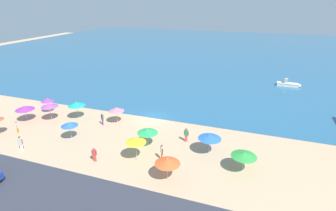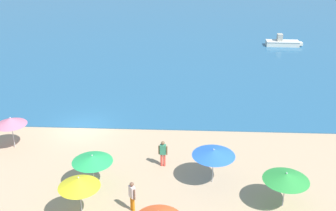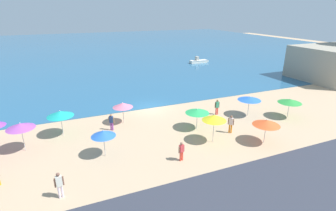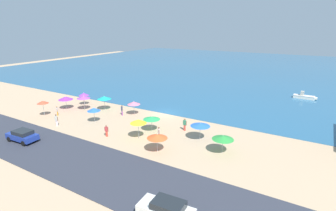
{
  "view_description": "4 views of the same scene",
  "coord_description": "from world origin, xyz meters",
  "px_view_note": "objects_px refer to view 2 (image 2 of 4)",
  "views": [
    {
      "loc": [
        13.03,
        -30.65,
        15.41
      ],
      "look_at": [
        1.63,
        1.76,
        1.44
      ],
      "focal_mm": 28.0,
      "sensor_mm": 36.0,
      "label": 1
    },
    {
      "loc": [
        7.54,
        -26.98,
        14.31
      ],
      "look_at": [
        6.13,
        2.11,
        1.0
      ],
      "focal_mm": 45.0,
      "sensor_mm": 36.0,
      "label": 2
    },
    {
      "loc": [
        -9.36,
        -27.46,
        11.02
      ],
      "look_at": [
        1.0,
        -3.04,
        1.23
      ],
      "focal_mm": 28.0,
      "sensor_mm": 36.0,
      "label": 3
    },
    {
      "loc": [
        21.3,
        -34.43,
        13.73
      ],
      "look_at": [
        1.62,
        -1.61,
        2.06
      ],
      "focal_mm": 28.0,
      "sensor_mm": 36.0,
      "label": 4
    }
  ],
  "objects_px": {
    "beach_umbrella_1": "(11,121)",
    "beach_umbrella_11": "(214,153)",
    "beach_umbrella_4": "(92,159)",
    "bather_0": "(163,152)",
    "beach_umbrella_5": "(286,177)",
    "skiff_nearshore": "(283,43)",
    "bather_5": "(132,195)",
    "beach_umbrella_10": "(79,182)"
  },
  "relations": [
    {
      "from": "bather_5",
      "to": "skiff_nearshore",
      "type": "height_order",
      "value": "bather_5"
    },
    {
      "from": "bather_0",
      "to": "skiff_nearshore",
      "type": "height_order",
      "value": "bather_0"
    },
    {
      "from": "bather_0",
      "to": "bather_5",
      "type": "distance_m",
      "value": 4.6
    },
    {
      "from": "beach_umbrella_4",
      "to": "beach_umbrella_1",
      "type": "bearing_deg",
      "value": 146.62
    },
    {
      "from": "beach_umbrella_1",
      "to": "bather_0",
      "type": "distance_m",
      "value": 10.27
    },
    {
      "from": "beach_umbrella_1",
      "to": "beach_umbrella_10",
      "type": "xyz_separation_m",
      "value": [
        6.26,
        -7.05,
        0.34
      ]
    },
    {
      "from": "beach_umbrella_10",
      "to": "beach_umbrella_11",
      "type": "xyz_separation_m",
      "value": [
        6.79,
        3.69,
        -0.32
      ]
    },
    {
      "from": "beach_umbrella_1",
      "to": "bather_0",
      "type": "bearing_deg",
      "value": -9.96
    },
    {
      "from": "beach_umbrella_4",
      "to": "beach_umbrella_10",
      "type": "bearing_deg",
      "value": -89.9
    },
    {
      "from": "bather_0",
      "to": "beach_umbrella_4",
      "type": "bearing_deg",
      "value": -148.36
    },
    {
      "from": "beach_umbrella_1",
      "to": "skiff_nearshore",
      "type": "bearing_deg",
      "value": 47.61
    },
    {
      "from": "beach_umbrella_4",
      "to": "skiff_nearshore",
      "type": "xyz_separation_m",
      "value": [
        16.39,
        28.92,
        -1.4
      ]
    },
    {
      "from": "bather_0",
      "to": "beach_umbrella_1",
      "type": "bearing_deg",
      "value": 170.04
    },
    {
      "from": "beach_umbrella_1",
      "to": "beach_umbrella_4",
      "type": "xyz_separation_m",
      "value": [
        6.25,
        -4.12,
        -0.12
      ]
    },
    {
      "from": "beach_umbrella_1",
      "to": "beach_umbrella_11",
      "type": "height_order",
      "value": "beach_umbrella_1"
    },
    {
      "from": "beach_umbrella_10",
      "to": "beach_umbrella_5",
      "type": "bearing_deg",
      "value": 8.88
    },
    {
      "from": "skiff_nearshore",
      "to": "beach_umbrella_4",
      "type": "bearing_deg",
      "value": -119.54
    },
    {
      "from": "beach_umbrella_1",
      "to": "bather_5",
      "type": "bearing_deg",
      "value": -35.27
    },
    {
      "from": "beach_umbrella_11",
      "to": "skiff_nearshore",
      "type": "distance_m",
      "value": 29.79
    },
    {
      "from": "beach_umbrella_1",
      "to": "beach_umbrella_11",
      "type": "relative_size",
      "value": 0.92
    },
    {
      "from": "beach_umbrella_10",
      "to": "bather_5",
      "type": "bearing_deg",
      "value": 19.72
    },
    {
      "from": "beach_umbrella_1",
      "to": "skiff_nearshore",
      "type": "height_order",
      "value": "beach_umbrella_1"
    },
    {
      "from": "beach_umbrella_5",
      "to": "beach_umbrella_11",
      "type": "xyz_separation_m",
      "value": [
        -3.66,
        2.06,
        0.12
      ]
    },
    {
      "from": "beach_umbrella_4",
      "to": "bather_0",
      "type": "xyz_separation_m",
      "value": [
        3.81,
        2.35,
        -0.87
      ]
    },
    {
      "from": "beach_umbrella_10",
      "to": "skiff_nearshore",
      "type": "xyz_separation_m",
      "value": [
        16.38,
        31.86,
        -1.86
      ]
    },
    {
      "from": "beach_umbrella_1",
      "to": "skiff_nearshore",
      "type": "distance_m",
      "value": 33.62
    },
    {
      "from": "beach_umbrella_11",
      "to": "skiff_nearshore",
      "type": "bearing_deg",
      "value": 71.19
    },
    {
      "from": "beach_umbrella_11",
      "to": "bather_5",
      "type": "height_order",
      "value": "beach_umbrella_11"
    },
    {
      "from": "beach_umbrella_10",
      "to": "bather_0",
      "type": "relative_size",
      "value": 1.51
    },
    {
      "from": "beach_umbrella_4",
      "to": "skiff_nearshore",
      "type": "distance_m",
      "value": 33.27
    },
    {
      "from": "beach_umbrella_1",
      "to": "beach_umbrella_5",
      "type": "relative_size",
      "value": 0.93
    },
    {
      "from": "bather_0",
      "to": "skiff_nearshore",
      "type": "distance_m",
      "value": 29.4
    },
    {
      "from": "beach_umbrella_1",
      "to": "bather_0",
      "type": "height_order",
      "value": "beach_umbrella_1"
    },
    {
      "from": "beach_umbrella_4",
      "to": "beach_umbrella_10",
      "type": "xyz_separation_m",
      "value": [
        0.0,
        -2.94,
        0.46
      ]
    },
    {
      "from": "bather_5",
      "to": "beach_umbrella_5",
      "type": "bearing_deg",
      "value": 5.36
    },
    {
      "from": "beach_umbrella_1",
      "to": "beach_umbrella_4",
      "type": "height_order",
      "value": "beach_umbrella_1"
    },
    {
      "from": "bather_5",
      "to": "beach_umbrella_10",
      "type": "bearing_deg",
      "value": -160.28
    },
    {
      "from": "bather_0",
      "to": "bather_5",
      "type": "bearing_deg",
      "value": -106.96
    },
    {
      "from": "beach_umbrella_10",
      "to": "beach_umbrella_4",
      "type": "bearing_deg",
      "value": 90.1
    },
    {
      "from": "bather_0",
      "to": "beach_umbrella_10",
      "type": "bearing_deg",
      "value": -125.78
    },
    {
      "from": "beach_umbrella_11",
      "to": "bather_5",
      "type": "distance_m",
      "value": 5.25
    },
    {
      "from": "beach_umbrella_4",
      "to": "bather_0",
      "type": "bearing_deg",
      "value": 31.64
    }
  ]
}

